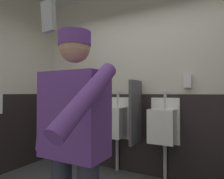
{
  "coord_description": "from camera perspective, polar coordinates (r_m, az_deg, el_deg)",
  "views": [
    {
      "loc": [
        0.94,
        -1.41,
        1.22
      ],
      "look_at": [
        0.05,
        0.23,
        1.25
      ],
      "focal_mm": 32.41,
      "sensor_mm": 36.0,
      "label": 1
    }
  ],
  "objects": [
    {
      "name": "wall_back",
      "position": [
        3.13,
        10.99,
        3.09
      ],
      "size": [
        4.57,
        0.12,
        2.88
      ],
      "primitive_type": "cube",
      "color": "beige",
      "rests_on": "ground_plane"
    },
    {
      "name": "wainscot_band_back",
      "position": [
        3.12,
        10.62,
        -12.41
      ],
      "size": [
        3.97,
        0.03,
        1.2
      ],
      "primitive_type": "cube",
      "color": "black",
      "rests_on": "ground_plane"
    },
    {
      "name": "urinal_left",
      "position": [
        3.15,
        0.72,
        -9.02
      ],
      "size": [
        0.4,
        0.34,
        1.24
      ],
      "color": "white",
      "rests_on": "ground_plane"
    },
    {
      "name": "urinal_middle",
      "position": [
        2.88,
        14.23,
        -9.74
      ],
      "size": [
        0.4,
        0.34,
        1.24
      ],
      "color": "white",
      "rests_on": "ground_plane"
    },
    {
      "name": "privacy_divider_panel",
      "position": [
        2.91,
        6.65,
        -6.25
      ],
      "size": [
        0.04,
        0.4,
        0.9
      ],
      "primitive_type": "cube",
      "color": "#4C4C51"
    },
    {
      "name": "person",
      "position": [
        1.37,
        -10.81,
        -12.61
      ],
      "size": [
        0.65,
        0.6,
        1.62
      ],
      "color": "#2D3342",
      "rests_on": "ground_plane"
    },
    {
      "name": "cell_phone",
      "position": [
        0.82,
        -17.46,
        19.06
      ],
      "size": [
        0.06,
        0.04,
        0.11
      ],
      "primitive_type": "cube",
      "rotation": [
        0.08,
        0.0,
        -0.13
      ],
      "color": "#A5A8B2"
    },
    {
      "name": "soap_dispenser",
      "position": [
        2.91,
        20.51,
        2.25
      ],
      "size": [
        0.1,
        0.07,
        0.18
      ],
      "primitive_type": "cube",
      "color": "silver"
    }
  ]
}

